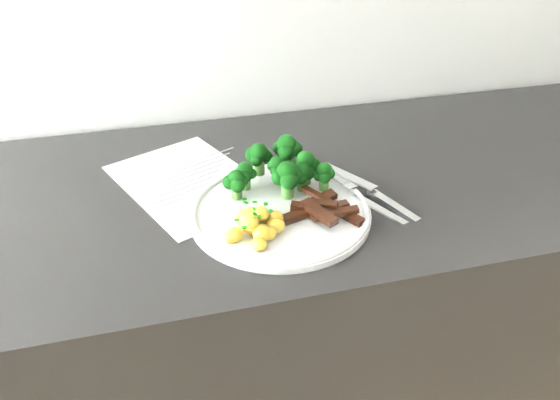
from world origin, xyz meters
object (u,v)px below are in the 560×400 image
at_px(broccoli, 281,167).
at_px(potatoes, 256,223).
at_px(knife, 380,198).
at_px(beef_strips, 322,209).
at_px(fork, 368,201).
at_px(counter, 222,366).
at_px(plate, 280,211).
at_px(recipe_paper, 190,182).

relative_size(broccoli, potatoes, 1.93).
distance_m(potatoes, knife, 0.23).
xyz_separation_m(beef_strips, fork, (0.08, 0.01, -0.00)).
distance_m(counter, plate, 0.48).
bearing_deg(broccoli, counter, 169.02).
relative_size(beef_strips, fork, 0.71).
xyz_separation_m(beef_strips, knife, (0.11, 0.03, -0.01)).
distance_m(plate, broccoli, 0.08).
height_order(potatoes, beef_strips, potatoes).
relative_size(recipe_paper, fork, 1.96).
bearing_deg(plate, counter, 139.36).
bearing_deg(counter, beef_strips, -35.31).
height_order(recipe_paper, knife, knife).
bearing_deg(beef_strips, potatoes, -169.55).
distance_m(broccoli, beef_strips, 0.11).
xyz_separation_m(plate, fork, (0.15, -0.02, 0.01)).
distance_m(beef_strips, knife, 0.12).
relative_size(potatoes, fork, 0.55).
distance_m(broccoli, fork, 0.16).
relative_size(broccoli, beef_strips, 1.51).
relative_size(counter, recipe_paper, 6.74).
bearing_deg(potatoes, beef_strips, 10.45).
relative_size(broccoli, knife, 0.92).
bearing_deg(potatoes, knife, 11.49).
xyz_separation_m(plate, potatoes, (-0.05, -0.05, 0.02)).
relative_size(counter, broccoli, 12.41).
height_order(plate, fork, fork).
relative_size(recipe_paper, potatoes, 3.56).
bearing_deg(knife, beef_strips, -167.48).
bearing_deg(fork, potatoes, -172.14).
bearing_deg(recipe_paper, plate, -46.79).
relative_size(fork, knife, 0.86).
bearing_deg(potatoes, fork, 7.86).
distance_m(beef_strips, fork, 0.08).
distance_m(counter, broccoli, 0.52).
bearing_deg(knife, fork, -147.48).
height_order(counter, beef_strips, beef_strips).
bearing_deg(fork, plate, 171.44).
bearing_deg(broccoli, plate, -105.77).
bearing_deg(potatoes, plate, 44.22).
relative_size(plate, knife, 1.41).
height_order(broccoli, knife, broccoli).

